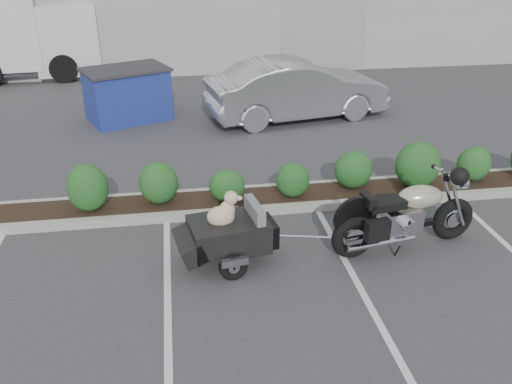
{
  "coord_description": "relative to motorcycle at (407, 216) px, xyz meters",
  "views": [
    {
      "loc": [
        -1.22,
        -6.6,
        4.6
      ],
      "look_at": [
        -0.02,
        1.16,
        0.75
      ],
      "focal_mm": 38.0,
      "sensor_mm": 36.0,
      "label": 1
    }
  ],
  "objects": [
    {
      "name": "ground",
      "position": [
        -2.21,
        -0.33,
        -0.58
      ],
      "size": [
        90.0,
        90.0,
        0.0
      ],
      "primitive_type": "plane",
      "color": "#38383A",
      "rests_on": "ground"
    },
    {
      "name": "planter_kerb",
      "position": [
        -1.21,
        1.87,
        -0.5
      ],
      "size": [
        12.0,
        1.0,
        0.15
      ],
      "primitive_type": "cube",
      "color": "#9E9E93",
      "rests_on": "ground"
    },
    {
      "name": "motorcycle",
      "position": [
        0.0,
        0.0,
        0.0
      ],
      "size": [
        2.5,
        0.99,
        1.44
      ],
      "rotation": [
        0.0,
        0.0,
        0.16
      ],
      "color": "black",
      "rests_on": "ground"
    },
    {
      "name": "pet_trailer",
      "position": [
        -2.79,
        0.02,
        -0.07
      ],
      "size": [
        2.03,
        1.15,
        1.19
      ],
      "rotation": [
        0.0,
        0.0,
        0.16
      ],
      "color": "black",
      "rests_on": "ground"
    },
    {
      "name": "sedan",
      "position": [
        -0.25,
        6.65,
        0.2
      ],
      "size": [
        4.94,
        2.48,
        1.56
      ],
      "primitive_type": "imported",
      "rotation": [
        0.0,
        0.0,
        1.75
      ],
      "color": "silver",
      "rests_on": "ground"
    },
    {
      "name": "dumpster",
      "position": [
        -4.65,
        7.2,
        0.12
      ],
      "size": [
        2.47,
        2.11,
        1.37
      ],
      "rotation": [
        0.0,
        0.0,
        0.4
      ],
      "color": "navy",
      "rests_on": "ground"
    }
  ]
}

